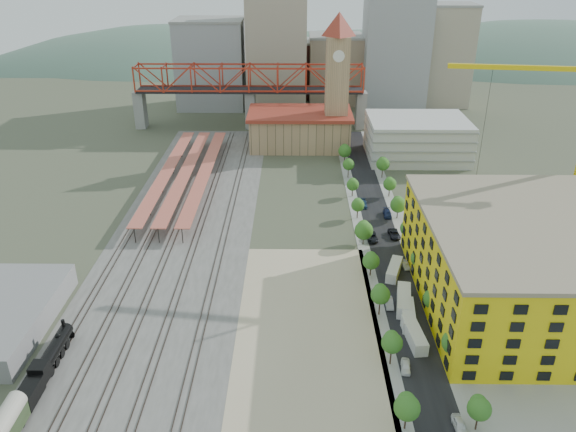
{
  "coord_description": "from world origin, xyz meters",
  "views": [
    {
      "loc": [
        -6.87,
        -119.46,
        67.84
      ],
      "look_at": [
        -8.35,
        0.4,
        10.0
      ],
      "focal_mm": 35.0,
      "sensor_mm": 36.0,
      "label": 1
    }
  ],
  "objects_px": {
    "construction_building": "(533,263)",
    "site_trailer_c": "(404,300)",
    "locomotive": "(48,362)",
    "site_trailer_b": "(408,315)",
    "car_0": "(406,367)",
    "site_trailer_d": "(394,270)",
    "clock_tower": "(337,70)",
    "site_trailer_a": "(414,335)"
  },
  "relations": [
    {
      "from": "construction_building",
      "to": "site_trailer_c",
      "type": "distance_m",
      "value": 27.27
    },
    {
      "from": "clock_tower",
      "to": "site_trailer_d",
      "type": "height_order",
      "value": "clock_tower"
    },
    {
      "from": "construction_building",
      "to": "locomotive",
      "type": "height_order",
      "value": "construction_building"
    },
    {
      "from": "construction_building",
      "to": "locomotive",
      "type": "distance_m",
      "value": 95.0
    },
    {
      "from": "site_trailer_c",
      "to": "site_trailer_d",
      "type": "distance_m",
      "value": 12.5
    },
    {
      "from": "clock_tower",
      "to": "site_trailer_a",
      "type": "xyz_separation_m",
      "value": [
        8.0,
        -113.32,
        -27.36
      ]
    },
    {
      "from": "car_0",
      "to": "locomotive",
      "type": "bearing_deg",
      "value": -170.8
    },
    {
      "from": "construction_building",
      "to": "site_trailer_a",
      "type": "height_order",
      "value": "construction_building"
    },
    {
      "from": "site_trailer_a",
      "to": "construction_building",
      "type": "bearing_deg",
      "value": 21.27
    },
    {
      "from": "clock_tower",
      "to": "construction_building",
      "type": "distance_m",
      "value": 107.36
    },
    {
      "from": "site_trailer_b",
      "to": "car_0",
      "type": "height_order",
      "value": "site_trailer_b"
    },
    {
      "from": "site_trailer_a",
      "to": "car_0",
      "type": "height_order",
      "value": "site_trailer_a"
    },
    {
      "from": "locomotive",
      "to": "site_trailer_d",
      "type": "xyz_separation_m",
      "value": [
        66.0,
        33.17,
        -0.74
      ]
    },
    {
      "from": "clock_tower",
      "to": "site_trailer_d",
      "type": "bearing_deg",
      "value": -84.88
    },
    {
      "from": "clock_tower",
      "to": "site_trailer_c",
      "type": "bearing_deg",
      "value": -85.51
    },
    {
      "from": "site_trailer_c",
      "to": "car_0",
      "type": "height_order",
      "value": "site_trailer_c"
    },
    {
      "from": "clock_tower",
      "to": "site_trailer_c",
      "type": "relative_size",
      "value": 5.06
    },
    {
      "from": "site_trailer_b",
      "to": "site_trailer_c",
      "type": "relative_size",
      "value": 0.93
    },
    {
      "from": "site_trailer_b",
      "to": "car_0",
      "type": "distance_m",
      "value": 14.9
    },
    {
      "from": "locomotive",
      "to": "car_0",
      "type": "relative_size",
      "value": 5.11
    },
    {
      "from": "car_0",
      "to": "construction_building",
      "type": "bearing_deg",
      "value": 44.79
    },
    {
      "from": "locomotive",
      "to": "site_trailer_b",
      "type": "bearing_deg",
      "value": 13.31
    },
    {
      "from": "locomotive",
      "to": "clock_tower",
      "type": "bearing_deg",
      "value": 64.66
    },
    {
      "from": "construction_building",
      "to": "locomotive",
      "type": "xyz_separation_m",
      "value": [
        -92.0,
        -22.51,
        -7.41
      ]
    },
    {
      "from": "clock_tower",
      "to": "locomotive",
      "type": "distance_m",
      "value": 138.14
    },
    {
      "from": "construction_building",
      "to": "site_trailer_c",
      "type": "height_order",
      "value": "construction_building"
    },
    {
      "from": "clock_tower",
      "to": "site_trailer_d",
      "type": "relative_size",
      "value": 5.68
    },
    {
      "from": "site_trailer_b",
      "to": "site_trailer_c",
      "type": "distance_m",
      "value": 5.07
    },
    {
      "from": "site_trailer_d",
      "to": "clock_tower",
      "type": "bearing_deg",
      "value": 113.61
    },
    {
      "from": "locomotive",
      "to": "site_trailer_b",
      "type": "distance_m",
      "value": 67.83
    },
    {
      "from": "site_trailer_b",
      "to": "site_trailer_d",
      "type": "bearing_deg",
      "value": 96.33
    },
    {
      "from": "site_trailer_d",
      "to": "car_0",
      "type": "relative_size",
      "value": 2.19
    },
    {
      "from": "construction_building",
      "to": "car_0",
      "type": "distance_m",
      "value": 37.12
    },
    {
      "from": "locomotive",
      "to": "site_trailer_b",
      "type": "height_order",
      "value": "locomotive"
    },
    {
      "from": "site_trailer_b",
      "to": "site_trailer_c",
      "type": "bearing_deg",
      "value": 96.33
    },
    {
      "from": "construction_building",
      "to": "site_trailer_c",
      "type": "relative_size",
      "value": 4.92
    },
    {
      "from": "locomotive",
      "to": "site_trailer_a",
      "type": "xyz_separation_m",
      "value": [
        66.0,
        9.18,
        -0.66
      ]
    },
    {
      "from": "site_trailer_a",
      "to": "site_trailer_d",
      "type": "bearing_deg",
      "value": 84.14
    },
    {
      "from": "car_0",
      "to": "site_trailer_b",
      "type": "bearing_deg",
      "value": 86.64
    },
    {
      "from": "clock_tower",
      "to": "construction_building",
      "type": "xyz_separation_m",
      "value": [
        34.0,
        -99.99,
        -19.29
      ]
    },
    {
      "from": "clock_tower",
      "to": "site_trailer_c",
      "type": "distance_m",
      "value": 105.72
    },
    {
      "from": "construction_building",
      "to": "car_0",
      "type": "xyz_separation_m",
      "value": [
        -29.0,
        -21.48,
        -8.7
      ]
    }
  ]
}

